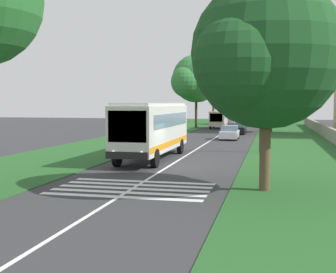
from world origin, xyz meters
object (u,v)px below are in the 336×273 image
Objects in this scene: roadside_tree_left_0 at (213,77)px; roadside_tree_left_1 at (195,80)px; roadside_tree_right_0 at (269,83)px; roadside_tree_right_2 at (272,81)px; trailing_car_0 at (229,133)px; trailing_car_1 at (238,128)px; coach_bus at (153,127)px; pedestrian at (112,145)px; utility_pole at (261,95)px; trailing_minibus_0 at (219,118)px; roadside_tree_right_1 at (263,57)px.

roadside_tree_left_0 is 21.62m from roadside_tree_left_1.
roadside_tree_right_0 is 19.27m from roadside_tree_right_2.
trailing_car_0 is 8.41m from trailing_car_1.
coach_bus is 0.89× the size of roadside_tree_left_0.
pedestrian is (-17.48, 6.40, 0.24)m from trailing_car_0.
roadside_tree_right_0 is at bearing -0.94° from utility_pole.
trailing_car_1 is 26.74m from pedestrian.
trailing_minibus_0 is (11.24, 3.65, 0.88)m from trailing_car_1.
roadside_tree_right_0 is 0.95× the size of roadside_tree_right_2.
roadside_tree_left_0 is at bearing 47.90° from roadside_tree_right_2.
roadside_tree_right_0 is 24.65m from utility_pole.
trailing_car_0 is 0.34× the size of roadside_tree_left_0.
coach_bus is at bearing 166.36° from roadside_tree_right_0.
roadside_tree_left_1 is 1.23× the size of roadside_tree_right_1.
roadside_tree_right_0 is at bearing -134.01° from trailing_minibus_0.
roadside_tree_left_1 reaches higher than roadside_tree_right_2.
trailing_car_1 is 7.92m from roadside_tree_right_0.
roadside_tree_right_2 is at bearing -7.57° from trailing_car_0.
utility_pole is at bearing -171.15° from trailing_car_1.
pedestrian is (-59.72, -0.79, -7.85)m from roadside_tree_left_0.
trailing_car_1 is at bearing 8.85° from utility_pole.
roadside_tree_right_0 reaches higher than roadside_tree_right_1.
trailing_car_0 is at bearing 163.22° from roadside_tree_right_0.
trailing_car_1 is at bearing -14.41° from pedestrian.
trailing_car_1 is 0.51× the size of utility_pole.
roadside_tree_left_1 is at bearing 5.36° from coach_bus.
trailing_minibus_0 is (37.12, -0.09, -0.60)m from coach_bus.
pedestrian is at bearing 175.38° from trailing_minibus_0.
coach_bus is 1.25× the size of roadside_tree_right_1.
roadside_tree_right_1 is at bearing -174.31° from trailing_car_1.
roadside_tree_right_2 is at bearing -8.90° from coach_bus.
roadside_tree_left_1 is (1.02, 3.67, 5.64)m from trailing_minibus_0.
roadside_tree_left_0 reaches higher than utility_pole.
roadside_tree_right_1 reaches higher than coach_bus.
trailing_minibus_0 is at bearing 9.81° from trailing_car_0.
trailing_minibus_0 is at bearing 18.00° from trailing_car_1.
roadside_tree_left_0 is (42.23, 7.19, 8.09)m from trailing_car_0.
roadside_tree_right_2 is (49.38, -7.73, 5.26)m from coach_bus.
roadside_tree_left_1 reaches higher than trailing_car_0.
trailing_minibus_0 reaches higher than trailing_car_1.
roadside_tree_left_0 reaches higher than roadside_tree_right_2.
coach_bus is at bearing 168.70° from trailing_car_0.
roadside_tree_right_2 is at bearing -132.10° from roadside_tree_left_0.
trailing_car_0 is 22.79m from roadside_tree_left_1.
trailing_car_1 is 0.72× the size of trailing_minibus_0.
roadside_tree_left_1 is (-21.57, -0.12, -1.57)m from roadside_tree_left_0.
roadside_tree_left_0 reaches higher than roadside_tree_right_0.
trailing_car_1 is at bearing -167.59° from roadside_tree_left_0.
roadside_tree_right_2 is 43.92m from utility_pole.
coach_bus is 37.12m from trailing_minibus_0.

